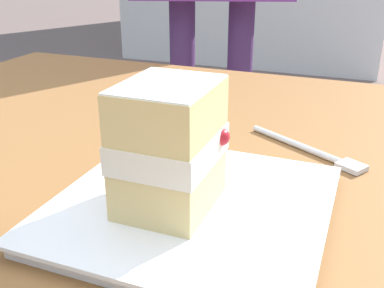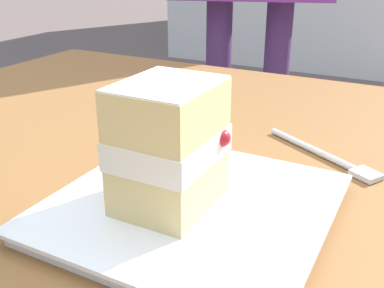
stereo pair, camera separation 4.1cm
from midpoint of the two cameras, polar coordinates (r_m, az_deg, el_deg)
dessert_plate at (r=0.44m, az=-2.69°, el=-7.98°), size 0.25×0.25×0.02m
cake_slice at (r=0.40m, az=-5.74°, el=-0.41°), size 0.10×0.09×0.12m
dessert_fork at (r=0.58m, az=12.73°, el=-0.83°), size 0.10×0.15×0.01m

